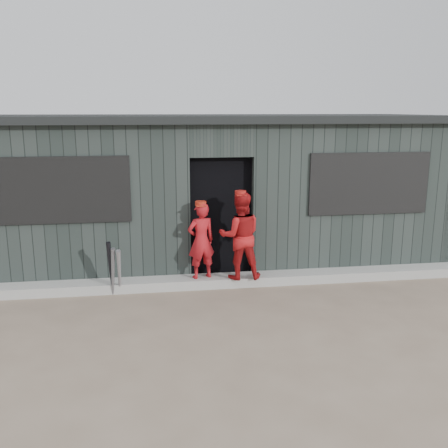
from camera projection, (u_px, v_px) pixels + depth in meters
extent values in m
plane|color=#6E5C4C|center=(245.00, 335.00, 6.15)|extent=(80.00, 80.00, 0.00)
cube|color=gray|center=(224.00, 281.00, 7.88)|extent=(8.00, 0.36, 0.15)
cone|color=gray|center=(119.00, 272.00, 7.35)|extent=(0.09, 0.33, 0.75)
cone|color=slate|center=(113.00, 272.00, 7.34)|extent=(0.13, 0.25, 0.77)
cone|color=black|center=(111.00, 268.00, 7.35)|extent=(0.09, 0.27, 0.86)
imported|color=#A8141A|center=(201.00, 241.00, 7.68)|extent=(0.49, 0.39, 1.19)
imported|color=#AA1416|center=(240.00, 236.00, 7.65)|extent=(0.68, 0.54, 1.35)
imported|color=#BEBEBE|center=(229.00, 235.00, 8.41)|extent=(0.65, 0.43, 1.31)
cube|color=black|center=(211.00, 193.00, 9.25)|extent=(7.60, 2.70, 2.20)
cube|color=#29312E|center=(75.00, 208.00, 7.58)|extent=(3.50, 0.20, 2.50)
cube|color=#2C3531|center=(356.00, 201.00, 8.21)|extent=(3.50, 0.20, 2.50)
cube|color=#2A322F|center=(221.00, 141.00, 7.67)|extent=(1.00, 0.20, 0.50)
cube|color=#242B2A|center=(408.00, 186.00, 9.79)|extent=(0.20, 3.00, 2.50)
cube|color=#29312F|center=(203.00, 180.00, 10.59)|extent=(8.00, 0.20, 2.50)
cube|color=black|center=(210.00, 118.00, 8.95)|extent=(8.30, 3.30, 0.12)
cube|color=black|center=(62.00, 190.00, 7.37)|extent=(2.00, 0.04, 1.00)
cube|color=black|center=(369.00, 184.00, 8.04)|extent=(2.00, 0.04, 1.00)
cube|color=black|center=(195.00, 195.00, 8.15)|extent=(0.23, 0.23, 0.90)
cube|color=black|center=(219.00, 195.00, 8.50)|extent=(0.21, 0.16, 0.87)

